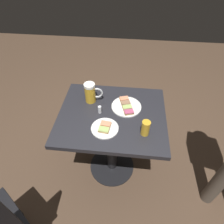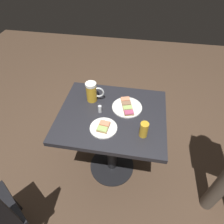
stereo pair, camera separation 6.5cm
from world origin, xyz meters
name	(u,v)px [view 1 (the left image)]	position (x,y,z in m)	size (l,w,h in m)	color
ground_plane	(112,166)	(0.00, 0.00, 0.00)	(6.00, 6.00, 0.00)	#4C3828
cafe_table	(112,129)	(0.00, 0.00, 0.59)	(0.67, 0.80, 0.76)	black
plate_near	(126,106)	(-0.09, 0.10, 0.77)	(0.23, 0.23, 0.03)	white
plate_far	(105,128)	(0.15, -0.03, 0.77)	(0.19, 0.19, 0.03)	white
beer_mug	(91,93)	(-0.13, -0.18, 0.84)	(0.08, 0.14, 0.16)	gold
beer_glass_small	(145,128)	(0.16, 0.24, 0.82)	(0.06, 0.06, 0.11)	gold
salt_shaker	(100,110)	(-0.01, -0.09, 0.79)	(0.03, 0.03, 0.06)	silver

